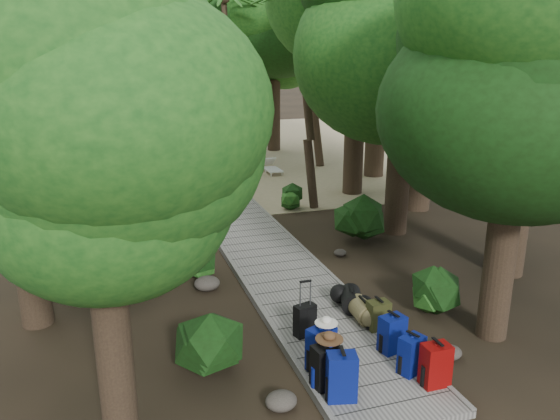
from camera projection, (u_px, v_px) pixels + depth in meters
name	position (u px, v px, depth m)	size (l,w,h in m)	color
ground	(289.00, 285.00, 11.78)	(120.00, 120.00, 0.00)	#2F2417
sand_beach	(181.00, 154.00, 26.35)	(40.00, 22.00, 0.02)	tan
boardwalk	(275.00, 265.00, 12.67)	(2.00, 12.00, 0.12)	gray
backpack_left_a	(342.00, 374.00, 7.64)	(0.42, 0.29, 0.78)	navy
backpack_left_b	(326.00, 364.00, 7.92)	(0.40, 0.28, 0.74)	black
backpack_left_c	(321.00, 346.00, 8.37)	(0.41, 0.29, 0.77)	navy
backpack_right_a	(436.00, 363.00, 7.98)	(0.40, 0.29, 0.72)	maroon
backpack_right_b	(412.00, 353.00, 8.28)	(0.37, 0.26, 0.67)	navy
backpack_right_c	(392.00, 332.00, 8.89)	(0.40, 0.28, 0.68)	navy
backpack_right_d	(378.00, 314.00, 9.61)	(0.38, 0.27, 0.58)	#353915
duffel_right_khaki	(362.00, 310.00, 9.94)	(0.39, 0.59, 0.39)	olive
duffel_right_black	(351.00, 299.00, 10.37)	(0.40, 0.63, 0.40)	black
suitcase_on_boardwalk	(305.00, 320.00, 9.39)	(0.37, 0.20, 0.57)	black
lone_suitcase_on_sand	(222.00, 186.00, 18.83)	(0.42, 0.24, 0.66)	black
hat_brown	(329.00, 335.00, 7.87)	(0.41, 0.41, 0.12)	#51351E
hat_white	(326.00, 320.00, 8.27)	(0.36, 0.36, 0.12)	silver
kayak	(130.00, 180.00, 20.33)	(0.74, 3.38, 0.34)	#A2270D
sun_lounger	(273.00, 167.00, 22.07)	(0.56, 1.74, 0.56)	silver
tree_right_a	(516.00, 125.00, 8.64)	(4.48, 4.48, 7.46)	black
tree_right_b	(534.00, 65.00, 11.07)	(5.13, 5.13, 9.16)	black
tree_right_c	(405.00, 64.00, 13.86)	(5.23, 5.23, 9.04)	black
tree_right_d	(430.00, 24.00, 15.77)	(6.07, 6.07, 11.13)	black
tree_right_e	(358.00, 49.00, 17.85)	(5.42, 5.42, 9.75)	black
tree_right_f	(380.00, 32.00, 20.28)	(6.13, 6.13, 10.95)	black
tree_left_a	(101.00, 214.00, 6.04)	(3.76, 3.76, 6.27)	black
tree_left_b	(8.00, 103.00, 8.98)	(4.47, 4.47, 8.05)	black
tree_left_c	(96.00, 77.00, 11.92)	(4.94, 4.94, 8.59)	black
tree_back_a	(149.00, 44.00, 23.63)	(5.87, 5.87, 10.17)	black
tree_back_b	(215.00, 61.00, 25.26)	(4.88, 4.88, 8.72)	black
tree_back_c	(274.00, 56.00, 26.03)	(5.06, 5.06, 9.11)	black
tree_back_d	(38.00, 64.00, 21.81)	(5.15, 5.15, 8.58)	black
palm_right_a	(317.00, 104.00, 16.75)	(3.84, 3.84, 6.54)	#1B4613
palm_right_b	(319.00, 54.00, 22.57)	(4.83, 4.83, 9.34)	#1B4613
palm_right_c	(244.00, 84.00, 23.08)	(4.34, 4.34, 6.90)	#1B4613
palm_left_a	(76.00, 114.00, 15.07)	(3.96, 3.96, 6.30)	#1B4613
rock_left_a	(281.00, 401.00, 7.69)	(0.46, 0.41, 0.25)	#4C473F
rock_left_b	(189.00, 353.00, 8.94)	(0.37, 0.34, 0.21)	#4C473F
rock_left_c	(207.00, 283.00, 11.48)	(0.54, 0.49, 0.30)	#4C473F
rock_left_d	(181.00, 242.00, 14.15)	(0.30, 0.27, 0.16)	#4C473F
rock_right_a	(450.00, 352.00, 8.94)	(0.40, 0.36, 0.22)	#4C473F
rock_right_b	(442.00, 286.00, 11.36)	(0.54, 0.49, 0.30)	#4C473F
rock_right_c	(340.00, 253.00, 13.39)	(0.31, 0.28, 0.17)	#4C473F
shrub_left_a	(198.00, 343.00, 8.41)	(1.20, 1.20, 1.08)	#154715
shrub_left_b	(195.00, 262.00, 12.08)	(0.81, 0.81, 0.73)	#154715
shrub_left_c	(138.00, 216.00, 14.77)	(1.19, 1.19, 1.07)	#154715
shrub_right_a	(445.00, 295.00, 10.26)	(0.99, 0.99, 0.90)	#154715
shrub_right_b	(363.00, 219.00, 14.15)	(1.44, 1.44, 1.29)	#154715
shrub_right_c	(293.00, 199.00, 17.23)	(0.76, 0.76, 0.68)	#154715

